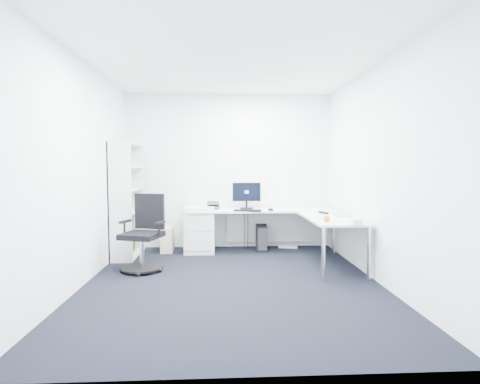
{
  "coord_description": "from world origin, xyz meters",
  "views": [
    {
      "loc": [
        -0.14,
        -4.54,
        1.43
      ],
      "look_at": [
        0.15,
        1.05,
        1.05
      ],
      "focal_mm": 28.0,
      "sensor_mm": 36.0,
      "label": 1
    }
  ],
  "objects_px": {
    "task_chair": "(142,233)",
    "monitor": "(247,195)",
    "l_desk": "(264,233)",
    "laptop": "(342,208)",
    "bookshelf": "(127,200)"
  },
  "relations": [
    {
      "from": "task_chair",
      "to": "monitor",
      "type": "height_order",
      "value": "monitor"
    },
    {
      "from": "l_desk",
      "to": "laptop",
      "type": "distance_m",
      "value": 1.32
    },
    {
      "from": "l_desk",
      "to": "task_chair",
      "type": "bearing_deg",
      "value": -155.0
    },
    {
      "from": "l_desk",
      "to": "monitor",
      "type": "height_order",
      "value": "monitor"
    },
    {
      "from": "l_desk",
      "to": "monitor",
      "type": "bearing_deg",
      "value": 120.84
    },
    {
      "from": "bookshelf",
      "to": "laptop",
      "type": "bearing_deg",
      "value": -10.63
    },
    {
      "from": "l_desk",
      "to": "monitor",
      "type": "distance_m",
      "value": 0.76
    },
    {
      "from": "monitor",
      "to": "laptop",
      "type": "height_order",
      "value": "monitor"
    },
    {
      "from": "bookshelf",
      "to": "task_chair",
      "type": "relative_size",
      "value": 1.71
    },
    {
      "from": "l_desk",
      "to": "task_chair",
      "type": "height_order",
      "value": "task_chair"
    },
    {
      "from": "monitor",
      "to": "laptop",
      "type": "bearing_deg",
      "value": -34.66
    },
    {
      "from": "bookshelf",
      "to": "laptop",
      "type": "height_order",
      "value": "bookshelf"
    },
    {
      "from": "bookshelf",
      "to": "monitor",
      "type": "relative_size",
      "value": 3.73
    },
    {
      "from": "l_desk",
      "to": "bookshelf",
      "type": "xyz_separation_m",
      "value": [
        -2.17,
        0.05,
        0.54
      ]
    },
    {
      "from": "bookshelf",
      "to": "monitor",
      "type": "xyz_separation_m",
      "value": [
        1.93,
        0.37,
        0.04
      ]
    }
  ]
}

